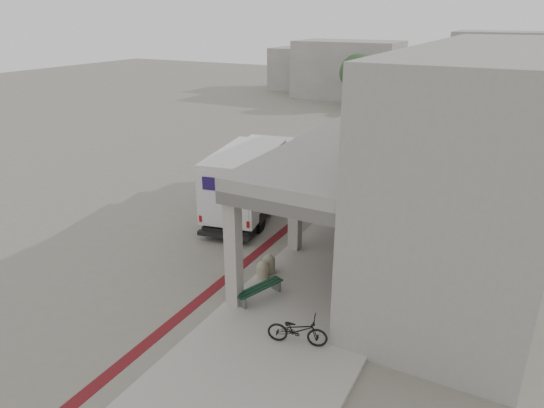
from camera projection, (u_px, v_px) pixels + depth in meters
The scene contains 13 objects.
ground at pixel (237, 244), 17.82m from camera, with size 120.00×120.00×0.00m, color slate.
bike_lane_stripe at pixel (286, 230), 19.03m from camera, with size 0.35×40.00×0.01m, color #5A1216.
sidewalk at pixel (340, 268), 16.05m from camera, with size 4.40×28.00×0.12m, color #A0998F.
transit_building at pixel (464, 149), 17.30m from camera, with size 7.60×17.00×7.00m.
distant_backdrop at pixel (404, 71), 47.58m from camera, with size 28.00×10.00×6.50m.
tree_left at pixel (358, 73), 41.87m from camera, with size 3.20×3.20×4.80m.
tree_mid at pixel (446, 75), 40.45m from camera, with size 3.20×3.20×4.80m.
fedex_truck at pixel (252, 178), 20.21m from camera, with size 3.28×7.01×2.88m.
bench at pixel (259, 290), 14.12m from camera, with size 0.86×1.63×0.38m.
bollard_near at pixel (263, 270), 15.23m from camera, with size 0.38×0.38×0.56m.
bollard_far at pixel (269, 263), 15.56m from camera, with size 0.41×0.41×0.61m.
utility_cabinet at pixel (357, 246), 16.36m from camera, with size 0.42×0.56×0.93m, color slate.
bicycle_black at pixel (297, 330), 12.12m from camera, with size 0.53×1.53×0.80m, color black.
Camera 1 is at (8.66, -13.57, 7.88)m, focal length 32.00 mm.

